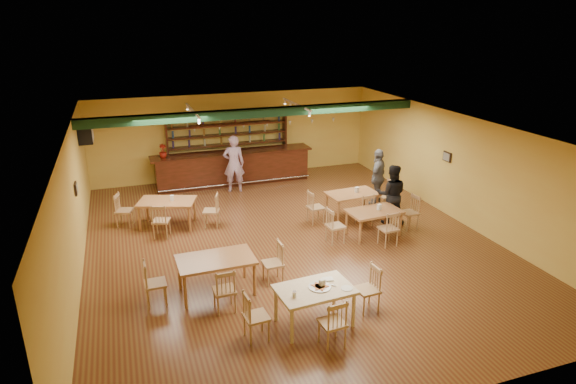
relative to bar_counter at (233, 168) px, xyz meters
name	(u,v)px	position (x,y,z in m)	size (l,w,h in m)	color
floor	(290,242)	(0.29, -5.15, -0.56)	(12.00, 12.00, 0.00)	#5E2E1B
ceiling_beam	(258,113)	(0.29, -2.35, 2.31)	(10.00, 0.30, 0.25)	black
track_rail_left	(192,110)	(-1.51, -1.75, 2.38)	(0.05, 2.50, 0.05)	white
track_rail_right	(296,104)	(1.69, -1.75, 2.38)	(0.05, 2.50, 0.05)	white
ac_unit	(85,132)	(-4.51, -0.95, 1.79)	(0.34, 0.70, 0.48)	white
picture_left	(76,189)	(-4.68, -4.15, 1.14)	(0.04, 0.34, 0.28)	black
picture_right	(447,157)	(5.26, -4.65, 1.14)	(0.04, 0.34, 0.28)	black
bar_counter	(233,168)	(0.00, 0.00, 0.00)	(5.53, 0.85, 1.13)	black
back_bar_hutch	(228,147)	(0.00, 0.63, 0.57)	(4.28, 0.40, 2.28)	black
poinsettia	(163,151)	(-2.31, 0.00, 0.79)	(0.26, 0.26, 0.46)	maroon
dining_table_a	(168,213)	(-2.56, -3.07, -0.19)	(1.51, 0.90, 0.75)	#A46A3A
dining_table_b	(352,205)	(2.56, -4.09, -0.21)	(1.44, 0.86, 0.72)	#A46A3A
dining_table_c	(217,275)	(-1.98, -6.97, -0.17)	(1.58, 0.95, 0.79)	#A46A3A
dining_table_d	(373,223)	(2.53, -5.46, -0.22)	(1.40, 0.84, 0.70)	#A46A3A
near_table	(314,306)	(-0.47, -8.68, -0.19)	(1.41, 0.91, 0.76)	tan
pizza_tray	(320,287)	(-0.37, -8.68, 0.20)	(0.40, 0.40, 0.01)	silver
parmesan_shaker	(294,294)	(-0.92, -8.83, 0.25)	(0.07, 0.07, 0.11)	#EAE5C6
napkin_stack	(328,279)	(-0.11, -8.48, 0.21)	(0.20, 0.15, 0.03)	white
pizza_server	(326,284)	(-0.21, -8.63, 0.21)	(0.32, 0.09, 0.00)	silver
side_plate	(347,288)	(0.09, -8.88, 0.20)	(0.22, 0.22, 0.01)	white
patron_bar	(234,164)	(-0.15, -0.83, 0.39)	(0.69, 0.46, 1.90)	#804391
patron_right_a	(391,194)	(3.36, -4.89, 0.29)	(0.83, 0.64, 1.70)	black
patron_right_b	(378,177)	(3.73, -3.46, 0.32)	(1.03, 0.43, 1.76)	slate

